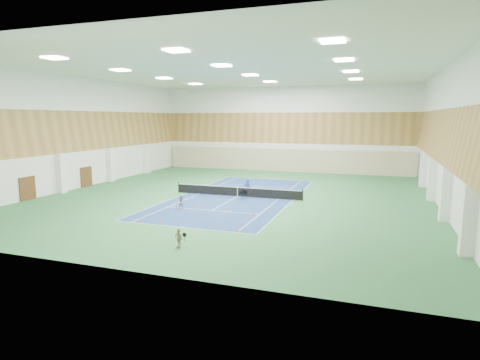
% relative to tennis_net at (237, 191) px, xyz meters
% --- Properties ---
extents(ground, '(40.00, 40.00, 0.00)m').
position_rel_tennis_net_xyz_m(ground, '(0.00, 0.00, -0.55)').
color(ground, '#2C673A').
rests_on(ground, ground).
extents(room_shell, '(36.00, 40.00, 12.00)m').
position_rel_tennis_net_xyz_m(room_shell, '(0.00, 0.00, 5.45)').
color(room_shell, white).
rests_on(room_shell, ground).
extents(wood_cladding, '(36.00, 40.00, 8.00)m').
position_rel_tennis_net_xyz_m(wood_cladding, '(0.00, 0.00, 7.45)').
color(wood_cladding, '#A3763C').
rests_on(wood_cladding, room_shell).
extents(ceiling_light_grid, '(21.40, 25.40, 0.06)m').
position_rel_tennis_net_xyz_m(ceiling_light_grid, '(0.00, 0.00, 11.37)').
color(ceiling_light_grid, white).
rests_on(ceiling_light_grid, room_shell).
extents(court_surface, '(10.97, 23.77, 0.01)m').
position_rel_tennis_net_xyz_m(court_surface, '(0.00, 0.00, -0.55)').
color(court_surface, navy).
rests_on(court_surface, ground).
extents(tennis_balls_scatter, '(10.57, 22.77, 0.07)m').
position_rel_tennis_net_xyz_m(tennis_balls_scatter, '(0.00, 0.00, -0.50)').
color(tennis_balls_scatter, '#C5DB25').
rests_on(tennis_balls_scatter, ground).
extents(tennis_net, '(12.80, 0.10, 1.10)m').
position_rel_tennis_net_xyz_m(tennis_net, '(0.00, 0.00, 0.00)').
color(tennis_net, black).
rests_on(tennis_net, ground).
extents(back_curtain, '(35.40, 0.16, 3.20)m').
position_rel_tennis_net_xyz_m(back_curtain, '(0.00, 19.75, 1.05)').
color(back_curtain, '#C6B793').
rests_on(back_curtain, ground).
extents(door_left_a, '(0.08, 1.80, 2.20)m').
position_rel_tennis_net_xyz_m(door_left_a, '(-17.92, -8.00, 0.55)').
color(door_left_a, '#593319').
rests_on(door_left_a, ground).
extents(door_left_b, '(0.08, 1.80, 2.20)m').
position_rel_tennis_net_xyz_m(door_left_b, '(-17.92, 0.00, 0.55)').
color(door_left_b, '#593319').
rests_on(door_left_b, ground).
extents(coach, '(0.69, 0.58, 1.62)m').
position_rel_tennis_net_xyz_m(coach, '(0.82, 0.60, 0.26)').
color(coach, navy).
rests_on(coach, ground).
extents(child_court, '(0.71, 0.64, 1.19)m').
position_rel_tennis_net_xyz_m(child_court, '(-2.64, -6.70, 0.04)').
color(child_court, '#97969F').
rests_on(child_court, ground).
extents(child_apron, '(0.74, 0.52, 1.16)m').
position_rel_tennis_net_xyz_m(child_apron, '(1.92, -15.93, 0.03)').
color(child_apron, tan).
rests_on(child_apron, ground).
extents(ball_cart, '(0.64, 0.64, 0.88)m').
position_rel_tennis_net_xyz_m(ball_cart, '(1.05, -1.35, -0.11)').
color(ball_cart, black).
rests_on(ball_cart, ground).
extents(cone_svc_a, '(0.21, 0.21, 0.23)m').
position_rel_tennis_net_xyz_m(cone_svc_a, '(-3.12, -6.67, -0.43)').
color(cone_svc_a, '#DB430B').
rests_on(cone_svc_a, ground).
extents(cone_svc_b, '(0.22, 0.22, 0.25)m').
position_rel_tennis_net_xyz_m(cone_svc_b, '(-1.62, -5.97, -0.43)').
color(cone_svc_b, '#FF590D').
rests_on(cone_svc_b, ground).
extents(cone_svc_c, '(0.17, 0.17, 0.19)m').
position_rel_tennis_net_xyz_m(cone_svc_c, '(1.35, -6.11, -0.46)').
color(cone_svc_c, orange).
rests_on(cone_svc_c, ground).
extents(cone_svc_d, '(0.22, 0.22, 0.25)m').
position_rel_tennis_net_xyz_m(cone_svc_d, '(3.67, -6.59, -0.43)').
color(cone_svc_d, '#F7480D').
rests_on(cone_svc_d, ground).
extents(cone_base_a, '(0.18, 0.18, 0.20)m').
position_rel_tennis_net_xyz_m(cone_base_a, '(-3.53, -11.50, -0.45)').
color(cone_base_a, orange).
rests_on(cone_base_a, ground).
extents(cone_base_b, '(0.22, 0.22, 0.24)m').
position_rel_tennis_net_xyz_m(cone_base_b, '(-1.82, -11.58, -0.43)').
color(cone_base_b, orange).
rests_on(cone_base_b, ground).
extents(cone_base_c, '(0.19, 0.19, 0.21)m').
position_rel_tennis_net_xyz_m(cone_base_c, '(0.93, -11.79, -0.45)').
color(cone_base_c, '#E3560B').
rests_on(cone_base_c, ground).
extents(cone_base_d, '(0.19, 0.19, 0.21)m').
position_rel_tennis_net_xyz_m(cone_base_d, '(4.15, -11.74, -0.45)').
color(cone_base_d, '#FD560D').
rests_on(cone_base_d, ground).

